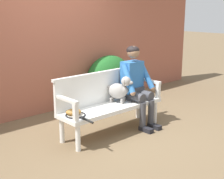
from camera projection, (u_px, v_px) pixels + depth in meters
The scene contains 13 objects.
ground_plane at pixel (112, 132), 5.00m from camera, with size 40.00×40.00×0.00m, color brown.
brick_garden_fence at pixel (51, 45), 5.91m from camera, with size 8.00×0.30×2.46m, color #9E5642.
hedge_bush_far_left at pixel (109, 79), 6.54m from camera, with size 1.07×0.66×0.97m, color #1E5B23.
hedge_bush_far_right at pixel (106, 85), 6.51m from camera, with size 1.11×0.81×0.72m, color #194C1E.
hedge_bush_mid_left at pixel (97, 90), 6.35m from camera, with size 1.16×0.89×0.63m, color #286B2D.
garden_bench at pixel (112, 109), 4.91m from camera, with size 1.77×0.51×0.44m.
bench_backrest at pixel (102, 87), 4.99m from camera, with size 1.81×0.06×0.50m.
bench_armrest_left_end at pixel (70, 105), 4.23m from camera, with size 0.06×0.51×0.28m.
bench_armrest_right_end at pixel (152, 85), 5.33m from camera, with size 0.06×0.51×0.28m.
person_seated at pixel (136, 83), 5.15m from camera, with size 0.56×0.65×1.31m.
dog_on_bench at pixel (120, 89), 4.98m from camera, with size 0.32×0.42×0.43m.
tennis_racket at pixel (77, 116), 4.39m from camera, with size 0.31×0.57×0.03m.
baseball_glove at pixel (74, 112), 4.43m from camera, with size 0.22×0.17×0.09m, color #9E6B2D.
Camera 1 is at (-3.16, -3.45, 1.89)m, focal length 50.88 mm.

